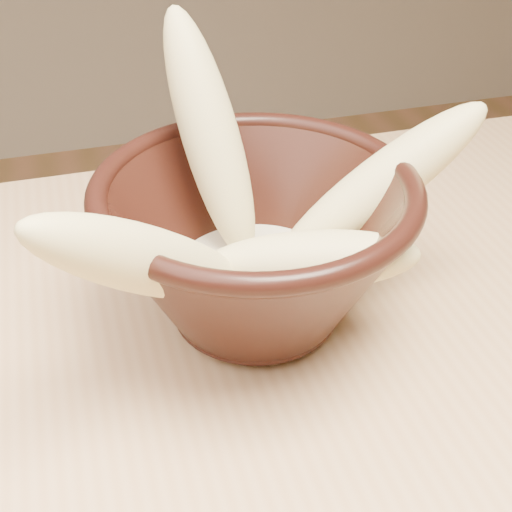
% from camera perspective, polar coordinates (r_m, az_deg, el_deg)
% --- Properties ---
extents(bowl, '(0.23, 0.23, 0.12)m').
position_cam_1_polar(bowl, '(0.50, 0.00, 0.98)').
color(bowl, black).
rests_on(bowl, table).
extents(milk_puddle, '(0.13, 0.13, 0.02)m').
position_cam_1_polar(milk_puddle, '(0.52, 0.00, -1.78)').
color(milk_puddle, beige).
rests_on(milk_puddle, bowl).
extents(banana_upright, '(0.08, 0.13, 0.18)m').
position_cam_1_polar(banana_upright, '(0.52, -3.67, 9.59)').
color(banana_upright, '#DDC883').
rests_on(banana_upright, bowl).
extents(banana_left, '(0.18, 0.13, 0.15)m').
position_cam_1_polar(banana_left, '(0.43, -8.43, -0.41)').
color(banana_left, '#DDC883').
rests_on(banana_left, bowl).
extents(banana_right, '(0.18, 0.04, 0.14)m').
position_cam_1_polar(banana_right, '(0.53, 9.90, 5.60)').
color(banana_right, '#DDC883').
rests_on(banana_right, bowl).
extents(banana_across, '(0.16, 0.08, 0.05)m').
position_cam_1_polar(banana_across, '(0.48, 4.41, -0.37)').
color(banana_across, '#DDC883').
rests_on(banana_across, bowl).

